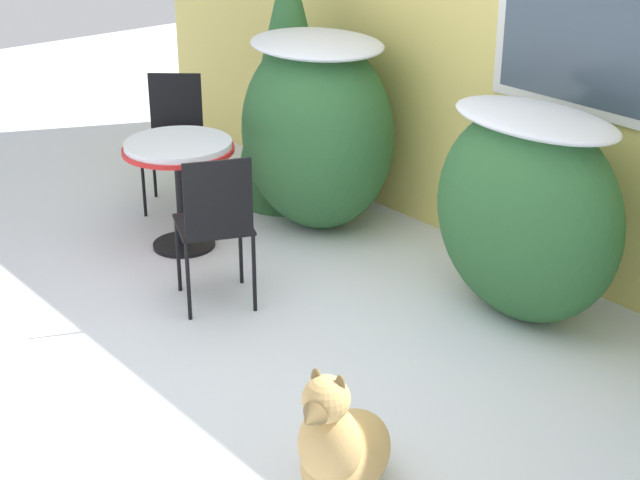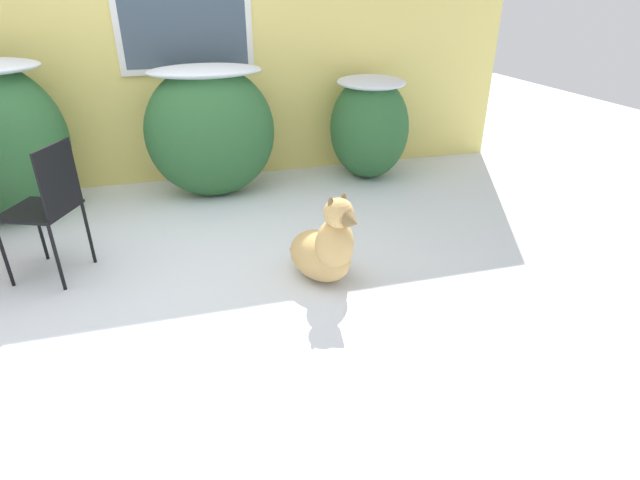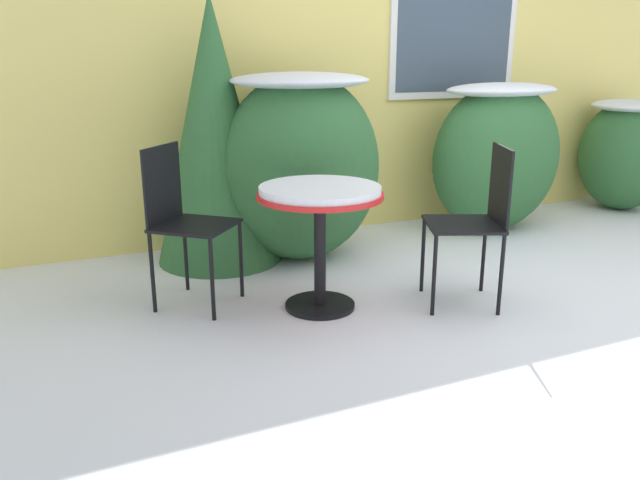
{
  "view_description": "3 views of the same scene",
  "coord_description": "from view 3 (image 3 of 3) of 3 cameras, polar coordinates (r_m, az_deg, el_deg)",
  "views": [
    {
      "loc": [
        3.84,
        -2.56,
        2.75
      ],
      "look_at": [
        0.0,
        0.6,
        0.55
      ],
      "focal_mm": 55.0,
      "sensor_mm": 36.0,
      "label": 1
    },
    {
      "loc": [
        0.35,
        -3.23,
        1.86
      ],
      "look_at": [
        1.19,
        -0.23,
        0.29
      ],
      "focal_mm": 28.0,
      "sensor_mm": 36.0,
      "label": 2
    },
    {
      "loc": [
        -2.9,
        -2.61,
        1.47
      ],
      "look_at": [
        -1.47,
        0.61,
        0.43
      ],
      "focal_mm": 35.0,
      "sensor_mm": 36.0,
      "label": 3
    }
  ],
  "objects": [
    {
      "name": "patio_chair_near_table",
      "position": [
        3.8,
        -12.37,
        2.12
      ],
      "size": [
        0.6,
        0.6,
        0.97
      ],
      "rotation": [
        0.0,
        0.0,
        0.84
      ],
      "color": "black",
      "rests_on": "ground_plane"
    },
    {
      "name": "shrub_middle",
      "position": [
        5.55,
        15.91,
        7.57
      ],
      "size": [
        1.23,
        0.69,
        1.26
      ],
      "color": "#2D6033",
      "rests_on": "ground_plane"
    },
    {
      "name": "ground_plane",
      "position": [
        4.17,
        22.5,
        -5.45
      ],
      "size": [
        16.0,
        16.0,
        0.0
      ],
      "primitive_type": "plane",
      "color": "silver"
    },
    {
      "name": "shrub_right",
      "position": [
        6.82,
        26.15,
        7.27
      ],
      "size": [
        0.83,
        0.88,
        1.07
      ],
      "color": "#2D6033",
      "rests_on": "ground_plane"
    },
    {
      "name": "patio_chair_far_side",
      "position": [
        3.83,
        14.11,
        2.11
      ],
      "size": [
        0.56,
        0.56,
        0.97
      ],
      "rotation": [
        0.0,
        0.0,
        4.3
      ],
      "color": "black",
      "rests_on": "ground_plane"
    },
    {
      "name": "house_wall",
      "position": [
        5.64,
        7.76,
        17.22
      ],
      "size": [
        8.0,
        0.1,
        3.06
      ],
      "color": "#E5D16B",
      "rests_on": "ground_plane"
    },
    {
      "name": "shrub_left",
      "position": [
        4.57,
        -1.75,
        7.04
      ],
      "size": [
        1.18,
        0.97,
        1.36
      ],
      "color": "#2D6033",
      "rests_on": "ground_plane"
    },
    {
      "name": "patio_table",
      "position": [
        3.63,
        0.0,
        2.9
      ],
      "size": [
        0.74,
        0.74,
        0.75
      ],
      "color": "black",
      "rests_on": "ground_plane"
    },
    {
      "name": "evergreen_bush",
      "position": [
        4.55,
        -9.58,
        9.67
      ],
      "size": [
        0.91,
        0.91,
        1.89
      ],
      "color": "#2D6033",
      "rests_on": "ground_plane"
    }
  ]
}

